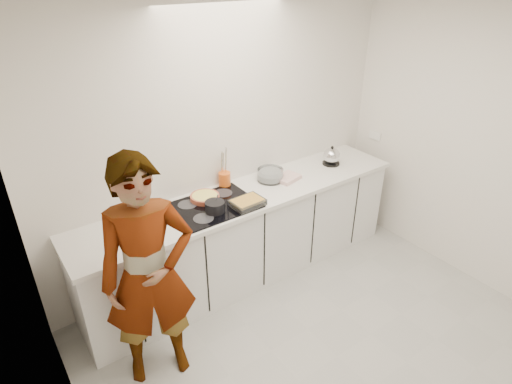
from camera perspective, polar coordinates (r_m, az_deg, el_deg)
floor at (r=3.72m, az=10.82°, el=-20.73°), size 3.60×3.20×0.00m
ceiling at (r=2.47m, az=16.66°, el=23.16°), size 3.60×3.20×0.00m
wall_back at (r=3.98m, az=-4.06°, el=6.44°), size 3.60×0.00×2.60m
wall_left at (r=2.15m, az=-23.41°, el=-18.13°), size 0.00×3.20×2.60m
wall_right at (r=4.30m, az=29.38°, el=4.42°), size 0.02×3.20×2.60m
base_cabinets at (r=4.15m, az=-1.30°, el=-6.07°), size 3.20×0.58×0.87m
countertop at (r=3.91m, az=-1.37°, el=-0.56°), size 3.24×0.64×0.04m
hob at (r=3.72m, az=-5.65°, el=-1.83°), size 0.72×0.54×0.01m
tart_dish at (r=3.80m, az=-6.84°, el=-0.66°), size 0.33×0.33×0.04m
saucepan at (r=3.60m, az=-5.51°, el=-1.96°), size 0.21×0.21×0.16m
baking_dish at (r=3.68m, az=-1.16°, el=-1.36°), size 0.29×0.22×0.05m
mixing_bowl at (r=4.13m, az=1.92°, el=2.25°), size 0.29×0.29×0.12m
tea_towel at (r=4.16m, az=4.23°, el=1.88°), size 0.27×0.23×0.04m
kettle at (r=4.52m, az=10.03°, el=4.67°), size 0.20×0.20×0.20m
utensil_crock at (r=4.02m, az=-4.20°, el=1.68°), size 0.13×0.13×0.14m
cook at (r=3.06m, az=-14.09°, el=-10.71°), size 0.74×0.58×1.78m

